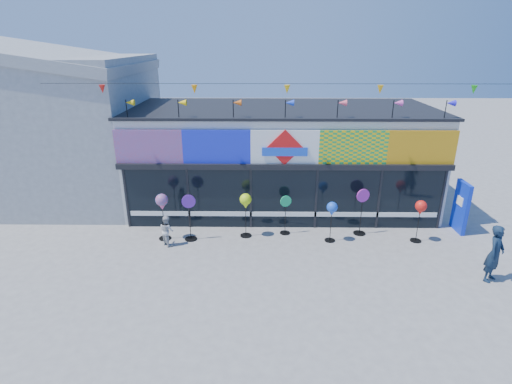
{
  "coord_description": "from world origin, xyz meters",
  "views": [
    {
      "loc": [
        -0.84,
        -10.23,
        6.59
      ],
      "look_at": [
        -0.99,
        2.0,
        1.95
      ],
      "focal_mm": 28.0,
      "sensor_mm": 36.0,
      "label": 1
    }
  ],
  "objects_px": {
    "spinner_2": "(246,202)",
    "spinner_6": "(421,209)",
    "spinner_0": "(162,203)",
    "spinner_5": "(362,211)",
    "adult_man": "(495,254)",
    "spinner_4": "(332,210)",
    "spinner_1": "(190,216)",
    "spinner_3": "(285,214)",
    "child": "(167,230)",
    "blue_sign": "(461,207)"
  },
  "relations": [
    {
      "from": "spinner_2",
      "to": "spinner_6",
      "type": "relative_size",
      "value": 1.07
    },
    {
      "from": "spinner_0",
      "to": "spinner_6",
      "type": "distance_m",
      "value": 8.86
    },
    {
      "from": "spinner_0",
      "to": "spinner_5",
      "type": "height_order",
      "value": "spinner_5"
    },
    {
      "from": "spinner_0",
      "to": "adult_man",
      "type": "distance_m",
      "value": 10.45
    },
    {
      "from": "spinner_4",
      "to": "spinner_5",
      "type": "distance_m",
      "value": 1.32
    },
    {
      "from": "spinner_1",
      "to": "adult_man",
      "type": "xyz_separation_m",
      "value": [
        9.21,
        -2.44,
        -0.02
      ]
    },
    {
      "from": "adult_man",
      "to": "spinner_3",
      "type": "bearing_deg",
      "value": 111.53
    },
    {
      "from": "spinner_1",
      "to": "spinner_4",
      "type": "xyz_separation_m",
      "value": [
        4.91,
        -0.04,
        0.28
      ]
    },
    {
      "from": "spinner_3",
      "to": "child",
      "type": "xyz_separation_m",
      "value": [
        -4.09,
        -0.92,
        -0.24
      ]
    },
    {
      "from": "spinner_1",
      "to": "spinner_3",
      "type": "distance_m",
      "value": 3.4
    },
    {
      "from": "blue_sign",
      "to": "adult_man",
      "type": "bearing_deg",
      "value": -99.72
    },
    {
      "from": "blue_sign",
      "to": "child",
      "type": "bearing_deg",
      "value": -173.65
    },
    {
      "from": "spinner_1",
      "to": "spinner_5",
      "type": "relative_size",
      "value": 0.97
    },
    {
      "from": "spinner_6",
      "to": "child",
      "type": "xyz_separation_m",
      "value": [
        -8.66,
        -0.37,
        -0.69
      ]
    },
    {
      "from": "spinner_3",
      "to": "spinner_5",
      "type": "height_order",
      "value": "spinner_5"
    },
    {
      "from": "blue_sign",
      "to": "spinner_1",
      "type": "height_order",
      "value": "blue_sign"
    },
    {
      "from": "spinner_2",
      "to": "spinner_6",
      "type": "xyz_separation_m",
      "value": [
        5.98,
        -0.32,
        -0.08
      ]
    },
    {
      "from": "spinner_2",
      "to": "adult_man",
      "type": "xyz_separation_m",
      "value": [
        7.27,
        -2.73,
        -0.43
      ]
    },
    {
      "from": "blue_sign",
      "to": "spinner_6",
      "type": "distance_m",
      "value": 2.04
    },
    {
      "from": "spinner_3",
      "to": "adult_man",
      "type": "distance_m",
      "value": 6.56
    },
    {
      "from": "spinner_1",
      "to": "blue_sign",
      "type": "bearing_deg",
      "value": 4.96
    },
    {
      "from": "spinner_2",
      "to": "child",
      "type": "distance_m",
      "value": 2.86
    },
    {
      "from": "blue_sign",
      "to": "spinner_3",
      "type": "xyz_separation_m",
      "value": [
        -6.39,
        -0.32,
        -0.17
      ]
    },
    {
      "from": "spinner_6",
      "to": "child",
      "type": "bearing_deg",
      "value": -177.57
    },
    {
      "from": "spinner_6",
      "to": "spinner_1",
      "type": "bearing_deg",
      "value": 179.84
    },
    {
      "from": "spinner_0",
      "to": "spinner_6",
      "type": "height_order",
      "value": "spinner_0"
    },
    {
      "from": "spinner_4",
      "to": "child",
      "type": "bearing_deg",
      "value": -176.42
    },
    {
      "from": "adult_man",
      "to": "spinner_6",
      "type": "bearing_deg",
      "value": 76.38
    },
    {
      "from": "spinner_0",
      "to": "spinner_3",
      "type": "bearing_deg",
      "value": 6.44
    },
    {
      "from": "spinner_4",
      "to": "spinner_5",
      "type": "xyz_separation_m",
      "value": [
        1.17,
        0.56,
        -0.26
      ]
    },
    {
      "from": "spinner_3",
      "to": "adult_man",
      "type": "height_order",
      "value": "adult_man"
    },
    {
      "from": "spinner_3",
      "to": "spinner_0",
      "type": "bearing_deg",
      "value": -173.56
    },
    {
      "from": "spinner_2",
      "to": "spinner_3",
      "type": "distance_m",
      "value": 1.53
    },
    {
      "from": "spinner_0",
      "to": "spinner_4",
      "type": "height_order",
      "value": "spinner_0"
    },
    {
      "from": "adult_man",
      "to": "spinner_5",
      "type": "bearing_deg",
      "value": 95.0
    },
    {
      "from": "spinner_3",
      "to": "spinner_6",
      "type": "bearing_deg",
      "value": -6.84
    },
    {
      "from": "spinner_4",
      "to": "spinner_3",
      "type": "bearing_deg",
      "value": 160.04
    },
    {
      "from": "spinner_2",
      "to": "spinner_3",
      "type": "height_order",
      "value": "spinner_2"
    },
    {
      "from": "spinner_6",
      "to": "spinner_3",
      "type": "bearing_deg",
      "value": 173.16
    },
    {
      "from": "spinner_6",
      "to": "child",
      "type": "distance_m",
      "value": 8.69
    },
    {
      "from": "spinner_5",
      "to": "child",
      "type": "relative_size",
      "value": 1.62
    },
    {
      "from": "child",
      "to": "spinner_5",
      "type": "bearing_deg",
      "value": -126.58
    },
    {
      "from": "spinner_0",
      "to": "spinner_2",
      "type": "bearing_deg",
      "value": 5.02
    },
    {
      "from": "spinner_3",
      "to": "adult_man",
      "type": "bearing_deg",
      "value": -26.87
    },
    {
      "from": "spinner_2",
      "to": "spinner_3",
      "type": "bearing_deg",
      "value": 9.27
    },
    {
      "from": "spinner_0",
      "to": "spinner_1",
      "type": "bearing_deg",
      "value": -2.54
    },
    {
      "from": "spinner_1",
      "to": "spinner_4",
      "type": "bearing_deg",
      "value": -0.44
    },
    {
      "from": "spinner_1",
      "to": "spinner_3",
      "type": "bearing_deg",
      "value": 8.88
    },
    {
      "from": "spinner_0",
      "to": "child",
      "type": "height_order",
      "value": "spinner_0"
    },
    {
      "from": "spinner_1",
      "to": "child",
      "type": "height_order",
      "value": "spinner_1"
    }
  ]
}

